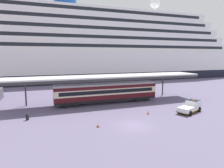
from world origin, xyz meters
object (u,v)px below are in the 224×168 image
Objects in this scene: service_truck at (191,106)px; traffic_cone_near at (98,125)px; traffic_cone_mid at (148,112)px; train_carriage at (107,92)px; quay_bollard at (27,117)px; cruise_ship at (38,48)px.

service_truck is 8.97× the size of traffic_cone_near.
train_carriage is at bearing 113.12° from traffic_cone_mid.
train_carriage reaches higher than quay_bollard.
cruise_ship is 55.70m from traffic_cone_near.
quay_bollard is at bearing -91.40° from cruise_ship.
train_carriage is 13.53m from traffic_cone_near.
cruise_ship is at bearing 115.56° from service_truck.
quay_bollard is (-26.12, 4.70, -0.47)m from service_truck.
quay_bollard is (-1.16, -47.48, -11.83)m from cruise_ship.
service_truck is at bearing 5.40° from traffic_cone_near.
quay_bollard is (-18.53, 3.46, 0.22)m from traffic_cone_mid.
quay_bollard reaches higher than traffic_cone_mid.
traffic_cone_mid is at bearing 16.97° from traffic_cone_near.
traffic_cone_mid is (4.03, -9.44, -2.00)m from train_carriage.
cruise_ship is 288.98× the size of traffic_cone_mid.
service_truck reaches higher than traffic_cone_mid.
service_truck reaches higher than traffic_cone_near.
service_truck is (11.62, -10.68, -1.31)m from train_carriage.
cruise_ship is 44.73m from train_carriage.
traffic_cone_mid is at bearing -66.88° from train_carriage.
service_truck is at bearing -64.44° from cruise_ship.
train_carriage is 10.45m from traffic_cone_mid.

